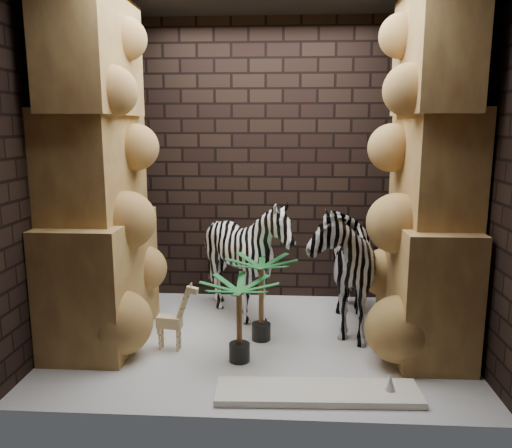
# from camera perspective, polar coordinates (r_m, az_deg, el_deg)

# --- Properties ---
(floor) EXTENTS (3.50, 3.50, 0.00)m
(floor) POSITION_cam_1_polar(r_m,az_deg,el_deg) (4.71, 0.31, -12.80)
(floor) COLOR silver
(floor) RESTS_ON ground
(wall_back) EXTENTS (3.50, 0.00, 3.50)m
(wall_back) POSITION_cam_1_polar(r_m,az_deg,el_deg) (5.57, 1.05, 6.86)
(wall_back) COLOR black
(wall_back) RESTS_ON ground
(wall_front) EXTENTS (3.50, 0.00, 3.50)m
(wall_front) POSITION_cam_1_polar(r_m,az_deg,el_deg) (3.09, -0.96, 3.62)
(wall_front) COLOR black
(wall_front) RESTS_ON ground
(wall_left) EXTENTS (0.00, 3.00, 3.00)m
(wall_left) POSITION_cam_1_polar(r_m,az_deg,el_deg) (4.76, -21.31, 5.43)
(wall_left) COLOR black
(wall_left) RESTS_ON ground
(wall_right) EXTENTS (0.00, 3.00, 3.00)m
(wall_right) POSITION_cam_1_polar(r_m,az_deg,el_deg) (4.58, 22.85, 5.14)
(wall_right) COLOR black
(wall_right) RESTS_ON ground
(rock_pillar_left) EXTENTS (0.68, 1.30, 3.00)m
(rock_pillar_left) POSITION_cam_1_polar(r_m,az_deg,el_deg) (4.62, -17.35, 5.54)
(rock_pillar_left) COLOR tan
(rock_pillar_left) RESTS_ON floor
(rock_pillar_right) EXTENTS (0.58, 1.25, 3.00)m
(rock_pillar_right) POSITION_cam_1_polar(r_m,az_deg,el_deg) (4.48, 18.85, 5.30)
(rock_pillar_right) COLOR tan
(rock_pillar_right) RESTS_ON floor
(zebra_right) EXTENTS (0.68, 1.24, 1.46)m
(zebra_right) POSITION_cam_1_polar(r_m,az_deg,el_deg) (4.86, 9.25, -3.07)
(zebra_right) COLOR white
(zebra_right) RESTS_ON floor
(zebra_left) EXTENTS (1.08, 1.30, 1.12)m
(zebra_left) POSITION_cam_1_polar(r_m,az_deg,el_deg) (5.02, -1.02, -4.49)
(zebra_left) COLOR white
(zebra_left) RESTS_ON floor
(giraffe_toy) EXTENTS (0.33, 0.15, 0.62)m
(giraffe_toy) POSITION_cam_1_polar(r_m,az_deg,el_deg) (4.49, -9.62, -9.90)
(giraffe_toy) COLOR beige
(giraffe_toy) RESTS_ON floor
(palm_front) EXTENTS (0.36, 0.36, 0.77)m
(palm_front) POSITION_cam_1_polar(r_m,az_deg,el_deg) (4.59, 0.58, -8.26)
(palm_front) COLOR #17652B
(palm_front) RESTS_ON floor
(palm_back) EXTENTS (0.36, 0.36, 0.69)m
(palm_back) POSITION_cam_1_polar(r_m,az_deg,el_deg) (4.21, -1.87, -10.67)
(palm_back) COLOR #17652B
(palm_back) RESTS_ON floor
(surfboard) EXTENTS (1.46, 0.41, 0.05)m
(surfboard) POSITION_cam_1_polar(r_m,az_deg,el_deg) (3.86, 6.85, -18.07)
(surfboard) COLOR white
(surfboard) RESTS_ON floor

